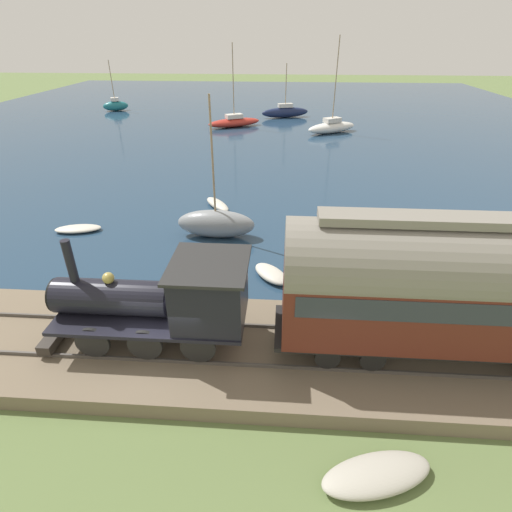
{
  "coord_description": "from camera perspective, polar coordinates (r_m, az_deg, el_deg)",
  "views": [
    {
      "loc": [
        -9.59,
        -3.45,
        9.51
      ],
      "look_at": [
        4.23,
        -2.49,
        1.68
      ],
      "focal_mm": 28.0,
      "sensor_mm": 36.0,
      "label": 1
    }
  ],
  "objects": [
    {
      "name": "rowboat_far_out",
      "position": [
        24.84,
        -5.52,
        7.36
      ],
      "size": [
        2.48,
        2.08,
        0.41
      ],
      "rotation": [
        0.0,
        0.0,
        -0.95
      ],
      "color": "beige",
      "rests_on": "harbor_water"
    },
    {
      "name": "harbor_water",
      "position": [
        53.71,
        0.27,
        19.29
      ],
      "size": [
        80.0,
        80.0,
        0.01
      ],
      "color": "navy",
      "rests_on": "ground"
    },
    {
      "name": "sailboat_navy",
      "position": [
        53.12,
        4.18,
        19.85
      ],
      "size": [
        2.98,
        6.06,
        6.17
      ],
      "rotation": [
        0.0,
        0.0,
        0.32
      ],
      "color": "#192347",
      "rests_on": "harbor_water"
    },
    {
      "name": "sailboat_red",
      "position": [
        47.58,
        -3.13,
        18.6
      ],
      "size": [
        4.42,
        6.18,
        8.49
      ],
      "rotation": [
        0.0,
        0.0,
        0.5
      ],
      "color": "#B72D23",
      "rests_on": "harbor_water"
    },
    {
      "name": "beached_dinghy",
      "position": [
        11.3,
        16.85,
        -27.72
      ],
      "size": [
        1.88,
        3.0,
        0.44
      ],
      "color": "#B7B2A3",
      "rests_on": "ground"
    },
    {
      "name": "rowboat_mid_harbor",
      "position": [
        23.47,
        20.57,
        4.21
      ],
      "size": [
        1.13,
        2.37,
        0.44
      ],
      "rotation": [
        0.0,
        0.0,
        0.1
      ],
      "color": "#B7B2A3",
      "rests_on": "harbor_water"
    },
    {
      "name": "sailboat_gray",
      "position": [
        20.99,
        -5.74,
        4.68
      ],
      "size": [
        1.54,
        4.1,
        7.08
      ],
      "rotation": [
        0.0,
        0.0,
        -0.04
      ],
      "color": "gray",
      "rests_on": "harbor_water"
    },
    {
      "name": "sailboat_teal",
      "position": [
        60.87,
        -19.42,
        19.64
      ],
      "size": [
        2.46,
        3.52,
        6.25
      ],
      "rotation": [
        0.0,
        0.0,
        0.4
      ],
      "color": "#1E707A",
      "rests_on": "harbor_water"
    },
    {
      "name": "passenger_coach",
      "position": [
        12.81,
        27.4,
        -3.67
      ],
      "size": [
        2.49,
        10.6,
        4.65
      ],
      "color": "black",
      "rests_on": "rail_embankment"
    },
    {
      "name": "steam_locomotive",
      "position": [
        12.64,
        -12.21,
        -5.73
      ],
      "size": [
        2.47,
        6.53,
        3.54
      ],
      "color": "black",
      "rests_on": "rail_embankment"
    },
    {
      "name": "rowboat_near_shore",
      "position": [
        17.54,
        2.15,
        -2.55
      ],
      "size": [
        2.17,
        1.98,
        0.41
      ],
      "rotation": [
        0.0,
        0.0,
        -0.91
      ],
      "color": "beige",
      "rests_on": "harbor_water"
    },
    {
      "name": "rowboat_off_pier",
      "position": [
        23.73,
        -24.08,
        3.58
      ],
      "size": [
        1.43,
        2.57,
        0.3
      ],
      "rotation": [
        0.0,
        0.0,
        0.19
      ],
      "color": "beige",
      "rests_on": "harbor_water"
    },
    {
      "name": "sailboat_white",
      "position": [
        45.2,
        10.76,
        17.69
      ],
      "size": [
        4.53,
        5.87,
        9.19
      ],
      "rotation": [
        0.0,
        0.0,
        0.56
      ],
      "color": "white",
      "rests_on": "harbor_water"
    },
    {
      "name": "rail_embankment",
      "position": [
        13.95,
        -11.69,
        -12.74
      ],
      "size": [
        5.17,
        56.0,
        0.67
      ],
      "color": "#756651",
      "rests_on": "ground"
    },
    {
      "name": "ground_plane",
      "position": [
        13.94,
        -11.86,
        -14.34
      ],
      "size": [
        200.0,
        200.0,
        0.0
      ],
      "primitive_type": "plane",
      "color": "#607542"
    }
  ]
}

